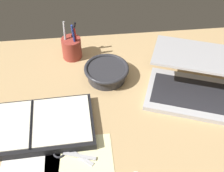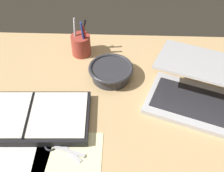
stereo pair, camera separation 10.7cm
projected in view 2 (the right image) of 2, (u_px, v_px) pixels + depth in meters
The scene contains 7 objects.
desk_top at pixel (104, 124), 105.20cm from camera, with size 140.00×100.00×2.00cm, color tan.
laptop at pixel (196, 89), 108.58cm from camera, with size 39.30×38.77×14.20cm.
bowl at pixel (111, 72), 117.86cm from camera, with size 16.99×16.99×5.46cm.
pen_cup at pixel (81, 44), 127.21cm from camera, with size 7.84×7.84×16.65cm.
planner at pixel (30, 117), 104.27cm from camera, with size 40.79×23.10×3.29cm.
scissors at pixel (57, 145), 97.71cm from camera, with size 13.25×10.06×0.80cm.
paper_sheet_beside_planner at pixel (17, 165), 92.91cm from camera, with size 17.51×27.92×0.16cm, color white.
Camera 2 is at (5.14, -65.12, 84.53)cm, focal length 50.00 mm.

